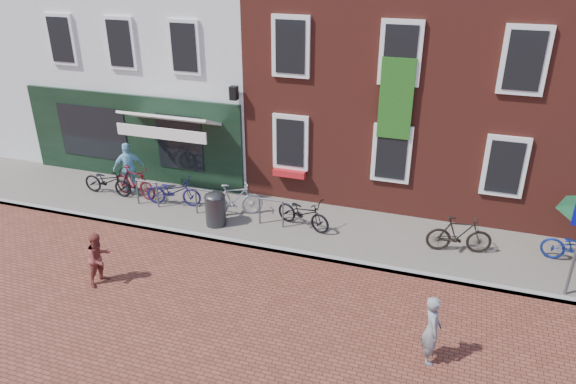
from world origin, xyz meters
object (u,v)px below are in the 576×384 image
(bicycle_0, at_px, (107,181))
(cafe_person, at_px, (129,168))
(woman, at_px, (432,330))
(bicycle_3, at_px, (235,200))
(bicycle_5, at_px, (459,235))
(litter_bin, at_px, (215,207))
(bicycle_1, at_px, (135,182))
(boy, at_px, (99,258))
(bicycle_2, at_px, (174,191))
(bicycle_4, at_px, (303,213))

(bicycle_0, bearing_deg, cafe_person, -54.57)
(woman, xyz_separation_m, bicycle_0, (-10.36, 4.32, -0.18))
(bicycle_3, height_order, bicycle_5, same)
(litter_bin, distance_m, bicycle_0, 4.20)
(bicycle_1, relative_size, bicycle_5, 1.00)
(bicycle_0, bearing_deg, litter_bin, -98.88)
(boy, bearing_deg, bicycle_0, 48.06)
(woman, bearing_deg, bicycle_0, 55.08)
(boy, relative_size, bicycle_3, 0.79)
(boy, distance_m, bicycle_2, 4.09)
(woman, xyz_separation_m, bicycle_3, (-5.95, 4.26, -0.13))
(woman, height_order, bicycle_5, woman)
(woman, distance_m, bicycle_1, 10.41)
(litter_bin, bearing_deg, woman, -29.77)
(litter_bin, height_order, bicycle_5, litter_bin)
(boy, height_order, bicycle_1, boy)
(boy, bearing_deg, bicycle_4, -29.41)
(cafe_person, distance_m, bicycle_1, 0.56)
(cafe_person, distance_m, bicycle_2, 1.87)
(woman, height_order, cafe_person, cafe_person)
(bicycle_0, height_order, bicycle_4, same)
(bicycle_1, distance_m, bicycle_4, 5.60)
(litter_bin, relative_size, boy, 0.81)
(bicycle_2, xyz_separation_m, bicycle_5, (8.35, -0.10, 0.05))
(bicycle_0, distance_m, bicycle_4, 6.53)
(bicycle_0, xyz_separation_m, bicycle_1, (0.93, 0.11, 0.05))
(litter_bin, xyz_separation_m, bicycle_5, (6.59, 0.64, -0.05))
(boy, relative_size, cafe_person, 0.79)
(cafe_person, xyz_separation_m, bicycle_5, (10.13, -0.51, -0.33))
(litter_bin, height_order, bicycle_0, litter_bin)
(bicycle_1, height_order, bicycle_3, same)
(cafe_person, bearing_deg, litter_bin, 124.43)
(bicycle_2, bearing_deg, bicycle_3, -100.73)
(woman, bearing_deg, bicycle_2, 49.36)
(cafe_person, xyz_separation_m, bicycle_0, (-0.59, -0.40, -0.38))
(litter_bin, distance_m, bicycle_5, 6.63)
(bicycle_4, bearing_deg, bicycle_1, 105.36)
(woman, distance_m, cafe_person, 10.85)
(bicycle_4, bearing_deg, bicycle_3, 105.85)
(bicycle_1, distance_m, bicycle_2, 1.44)
(cafe_person, bearing_deg, bicycle_4, 137.41)
(woman, xyz_separation_m, bicycle_1, (-9.43, 4.43, -0.13))
(litter_bin, xyz_separation_m, bicycle_0, (-4.13, 0.75, -0.10))
(boy, relative_size, bicycle_2, 0.77)
(boy, xyz_separation_m, bicycle_4, (3.83, 3.96, -0.11))
(litter_bin, relative_size, bicycle_2, 0.62)
(woman, bearing_deg, boy, 75.96)
(litter_bin, xyz_separation_m, bicycle_4, (2.40, 0.63, -0.10))
(litter_bin, xyz_separation_m, boy, (-1.43, -3.33, 0.01))
(bicycle_0, bearing_deg, bicycle_5, -89.16)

